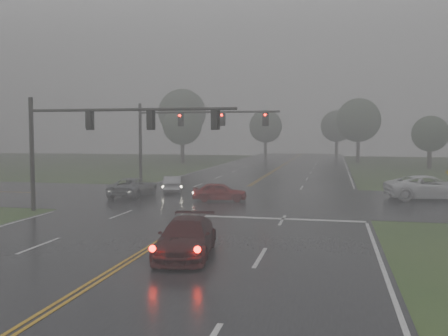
% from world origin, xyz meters
% --- Properties ---
extents(ground, '(180.00, 180.00, 0.00)m').
position_xyz_m(ground, '(0.00, 0.00, 0.00)').
color(ground, '#314E21').
rests_on(ground, ground).
extents(main_road, '(18.00, 160.00, 0.02)m').
position_xyz_m(main_road, '(0.00, 20.00, 0.00)').
color(main_road, black).
rests_on(main_road, ground).
extents(cross_street, '(120.00, 14.00, 0.02)m').
position_xyz_m(cross_street, '(0.00, 22.00, 0.00)').
color(cross_street, black).
rests_on(cross_street, ground).
extents(stop_bar, '(8.50, 0.50, 0.01)m').
position_xyz_m(stop_bar, '(4.50, 14.40, 0.00)').
color(stop_bar, silver).
rests_on(stop_bar, ground).
extents(sedan_maroon, '(2.50, 4.92, 1.37)m').
position_xyz_m(sedan_maroon, '(1.79, 5.67, 0.00)').
color(sedan_maroon, '#32090A').
rests_on(sedan_maroon, ground).
extents(sedan_red, '(3.82, 1.99, 1.24)m').
position_xyz_m(sedan_red, '(-0.36, 20.60, 0.00)').
color(sedan_red, maroon).
rests_on(sedan_red, ground).
extents(sedan_silver, '(2.39, 3.96, 1.23)m').
position_xyz_m(sedan_silver, '(-5.09, 24.75, 0.00)').
color(sedan_silver, '#AEB0B6').
rests_on(sedan_silver, ground).
extents(car_grey, '(2.30, 4.88, 1.35)m').
position_xyz_m(car_grey, '(-6.95, 21.57, 0.00)').
color(car_grey, slate).
rests_on(car_grey, ground).
extents(pickup_white, '(6.29, 3.79, 1.63)m').
position_xyz_m(pickup_white, '(13.51, 24.39, 0.00)').
color(pickup_white, white).
rests_on(pickup_white, ground).
extents(signal_gantry_near, '(12.37, 0.29, 6.65)m').
position_xyz_m(signal_gantry_near, '(-6.38, 14.26, 4.68)').
color(signal_gantry_near, black).
rests_on(signal_gantry_near, ground).
extents(signal_gantry_far, '(12.88, 0.37, 7.27)m').
position_xyz_m(signal_gantry_far, '(-6.23, 31.02, 5.11)').
color(signal_gantry_far, black).
rests_on(signal_gantry_far, ground).
extents(tree_nw_a, '(5.90, 5.90, 8.66)m').
position_xyz_m(tree_nw_a, '(-15.42, 60.77, 5.69)').
color(tree_nw_a, '#2F261E').
rests_on(tree_nw_a, ground).
extents(tree_ne_a, '(6.80, 6.80, 9.98)m').
position_xyz_m(tree_ne_a, '(10.73, 68.38, 6.57)').
color(tree_ne_a, '#2F261E').
rests_on(tree_ne_a, ground).
extents(tree_n_mid, '(5.98, 5.98, 8.78)m').
position_xyz_m(tree_n_mid, '(-5.12, 78.49, 5.77)').
color(tree_n_mid, '#2F261E').
rests_on(tree_n_mid, ground).
extents(tree_e_near, '(4.64, 4.64, 6.81)m').
position_xyz_m(tree_e_near, '(19.11, 56.45, 4.47)').
color(tree_e_near, '#2F261E').
rests_on(tree_e_near, ground).
extents(tree_nw_b, '(8.46, 8.46, 12.42)m').
position_xyz_m(tree_nw_b, '(-19.38, 73.50, 8.18)').
color(tree_nw_b, '#2F261E').
rests_on(tree_nw_b, ground).
extents(tree_n_far, '(6.12, 6.12, 8.99)m').
position_xyz_m(tree_n_far, '(7.55, 86.62, 5.91)').
color(tree_n_far, '#2F261E').
rests_on(tree_n_far, ground).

